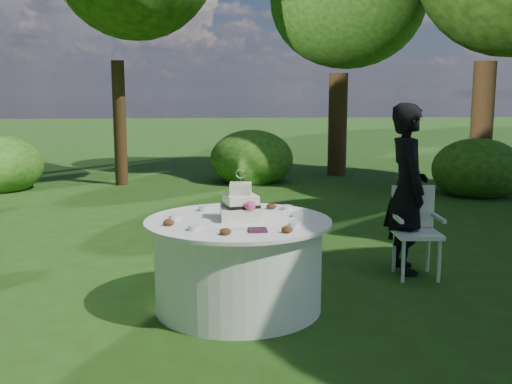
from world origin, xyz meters
The scene contains 9 objects.
ground centered at (0.00, 0.00, 0.00)m, with size 80.00×80.00×0.00m, color #213D10.
napkins centered at (0.12, -0.45, 0.78)m, with size 0.14×0.14×0.02m, color #411B32.
feather_plume centered at (-0.20, -0.34, 0.78)m, with size 0.48×0.07×0.01m, color white.
guest centered at (1.78, 0.91, 0.86)m, with size 0.63×0.41×1.72m, color black.
table centered at (0.00, 0.00, 0.39)m, with size 1.56×1.56×0.77m.
cake centered at (0.02, 0.01, 0.88)m, with size 0.33×0.35×0.43m.
chair centered at (1.82, 0.77, 0.52)m, with size 0.48×0.46×0.90m.
votives centered at (0.04, 0.03, 0.79)m, with size 1.14×0.89×0.04m.
petal_cups centered at (-0.01, -0.20, 0.79)m, with size 0.99×1.05×0.05m.
Camera 1 is at (-0.34, -4.87, 1.81)m, focal length 42.00 mm.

